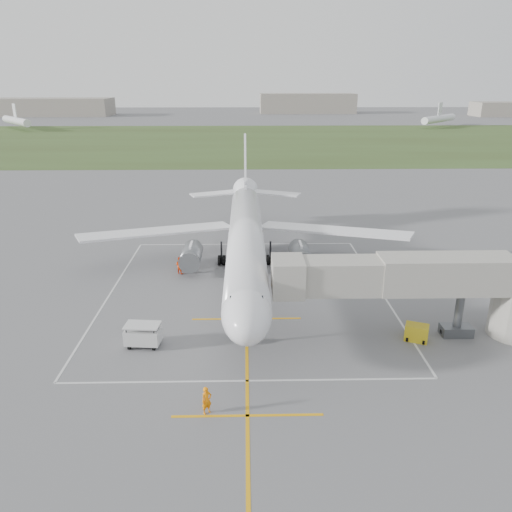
{
  "coord_description": "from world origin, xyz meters",
  "views": [
    {
      "loc": [
        -0.04,
        -51.29,
        20.85
      ],
      "look_at": [
        1.0,
        -4.0,
        4.0
      ],
      "focal_mm": 35.0,
      "sensor_mm": 36.0,
      "label": 1
    }
  ],
  "objects_px": {
    "ramp_worker_wing": "(180,265)",
    "gpu_unit": "(416,333)",
    "jet_bridge": "(436,285)",
    "baggage_cart": "(143,335)",
    "airliner": "(246,238)",
    "ramp_worker_nose": "(207,400)"
  },
  "relations": [
    {
      "from": "ramp_worker_wing",
      "to": "gpu_unit",
      "type": "bearing_deg",
      "value": 174.56
    },
    {
      "from": "jet_bridge",
      "to": "baggage_cart",
      "type": "height_order",
      "value": "jet_bridge"
    },
    {
      "from": "airliner",
      "to": "ramp_worker_nose",
      "type": "height_order",
      "value": "airliner"
    },
    {
      "from": "jet_bridge",
      "to": "ramp_worker_nose",
      "type": "distance_m",
      "value": 21.34
    },
    {
      "from": "airliner",
      "to": "ramp_worker_wing",
      "type": "xyz_separation_m",
      "value": [
        -7.5,
        0.79,
        -3.41
      ]
    },
    {
      "from": "ramp_worker_nose",
      "to": "gpu_unit",
      "type": "bearing_deg",
      "value": -2.59
    },
    {
      "from": "airliner",
      "to": "jet_bridge",
      "type": "bearing_deg",
      "value": -42.19
    },
    {
      "from": "airliner",
      "to": "baggage_cart",
      "type": "bearing_deg",
      "value": -118.8
    },
    {
      "from": "airliner",
      "to": "gpu_unit",
      "type": "relative_size",
      "value": 21.11
    },
    {
      "from": "ramp_worker_nose",
      "to": "ramp_worker_wing",
      "type": "xyz_separation_m",
      "value": [
        -4.83,
        25.18,
        0.01
      ]
    },
    {
      "from": "airliner",
      "to": "ramp_worker_nose",
      "type": "xyz_separation_m",
      "value": [
        -2.67,
        -24.4,
        -3.42
      ]
    },
    {
      "from": "jet_bridge",
      "to": "gpu_unit",
      "type": "distance_m",
      "value": 4.36
    },
    {
      "from": "baggage_cart",
      "to": "ramp_worker_nose",
      "type": "xyz_separation_m",
      "value": [
        5.85,
        -8.9,
        -0.03
      ]
    },
    {
      "from": "jet_bridge",
      "to": "ramp_worker_nose",
      "type": "xyz_separation_m",
      "value": [
        -18.39,
        -10.15,
        -3.77
      ]
    },
    {
      "from": "airliner",
      "to": "ramp_worker_wing",
      "type": "distance_m",
      "value": 8.28
    },
    {
      "from": "gpu_unit",
      "to": "ramp_worker_wing",
      "type": "height_order",
      "value": "ramp_worker_wing"
    },
    {
      "from": "gpu_unit",
      "to": "ramp_worker_wing",
      "type": "bearing_deg",
      "value": 167.01
    },
    {
      "from": "jet_bridge",
      "to": "baggage_cart",
      "type": "distance_m",
      "value": 24.56
    },
    {
      "from": "gpu_unit",
      "to": "ramp_worker_nose",
      "type": "relative_size",
      "value": 1.14
    },
    {
      "from": "baggage_cart",
      "to": "gpu_unit",
      "type": "bearing_deg",
      "value": 6.51
    },
    {
      "from": "jet_bridge",
      "to": "gpu_unit",
      "type": "bearing_deg",
      "value": -151.39
    },
    {
      "from": "gpu_unit",
      "to": "ramp_worker_wing",
      "type": "xyz_separation_m",
      "value": [
        -21.8,
        15.81,
        0.28
      ]
    }
  ]
}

